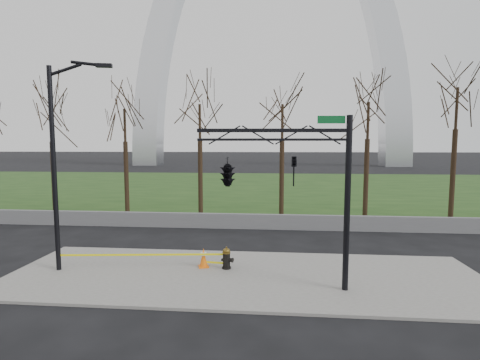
# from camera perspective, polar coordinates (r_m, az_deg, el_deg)

# --- Properties ---
(ground) EXTENTS (500.00, 500.00, 0.00)m
(ground) POSITION_cam_1_polar(r_m,az_deg,el_deg) (14.23, 0.61, -15.11)
(ground) COLOR black
(ground) RESTS_ON ground
(sidewalk) EXTENTS (18.00, 6.00, 0.10)m
(sidewalk) POSITION_cam_1_polar(r_m,az_deg,el_deg) (14.22, 0.61, -14.92)
(sidewalk) COLOR slate
(sidewalk) RESTS_ON ground
(grass_strip) EXTENTS (120.00, 40.00, 0.06)m
(grass_strip) POSITION_cam_1_polar(r_m,az_deg,el_deg) (43.58, 3.70, -1.04)
(grass_strip) COLOR #1F3E16
(grass_strip) RESTS_ON ground
(guardrail) EXTENTS (60.00, 0.30, 0.90)m
(guardrail) POSITION_cam_1_polar(r_m,az_deg,el_deg) (21.79, 2.27, -6.57)
(guardrail) COLOR #59595B
(guardrail) RESTS_ON ground
(gateway_arch) EXTENTS (66.00, 6.00, 65.00)m
(gateway_arch) POSITION_cam_1_polar(r_m,az_deg,el_deg) (92.46, 4.59, 22.82)
(gateway_arch) COLOR silver
(gateway_arch) RESTS_ON ground
(tree_row) EXTENTS (43.74, 4.00, 9.44)m
(tree_row) POSITION_cam_1_polar(r_m,az_deg,el_deg) (25.37, 0.20, 4.87)
(tree_row) COLOR black
(tree_row) RESTS_ON ground
(fire_hydrant) EXTENTS (0.56, 0.36, 0.89)m
(fire_hydrant) POSITION_cam_1_polar(r_m,az_deg,el_deg) (14.73, -2.11, -12.30)
(fire_hydrant) COLOR black
(fire_hydrant) RESTS_ON sidewalk
(traffic_cone) EXTENTS (0.50, 0.50, 0.77)m
(traffic_cone) POSITION_cam_1_polar(r_m,az_deg,el_deg) (14.97, -5.79, -12.11)
(traffic_cone) COLOR orange
(traffic_cone) RESTS_ON sidewalk
(street_light) EXTENTS (2.36, 0.68, 8.21)m
(street_light) POSITION_cam_1_polar(r_m,az_deg,el_deg) (15.57, -26.64, 3.76)
(street_light) COLOR black
(street_light) RESTS_ON ground
(traffic_signal_mast) EXTENTS (5.09, 2.52, 6.00)m
(traffic_signal_mast) POSITION_cam_1_polar(r_m,az_deg,el_deg) (11.98, 1.68, 1.36)
(traffic_signal_mast) COLOR black
(traffic_signal_mast) RESTS_ON ground
(caution_tape) EXTENTS (6.61, 0.82, 0.45)m
(caution_tape) POSITION_cam_1_polar(r_m,az_deg,el_deg) (15.06, -13.76, -11.55)
(caution_tape) COLOR #FFF50D
(caution_tape) RESTS_ON ground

